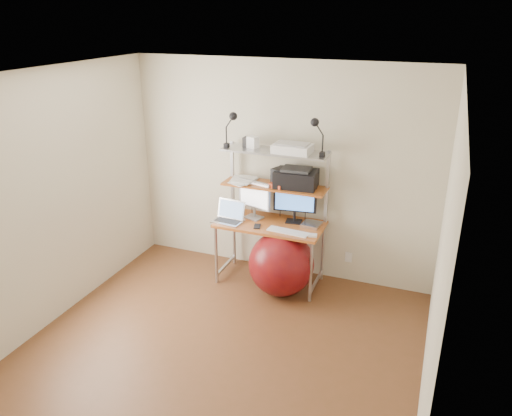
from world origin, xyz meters
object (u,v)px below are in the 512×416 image
at_px(monitor_silver, 254,197).
at_px(printer, 296,178).
at_px(monitor_black, 295,202).
at_px(exercise_ball, 281,264).
at_px(laptop, 230,217).

bearing_deg(monitor_silver, printer, 25.23).
bearing_deg(monitor_black, exercise_ball, -103.19).
bearing_deg(printer, monitor_black, -98.83).
height_order(laptop, printer, printer).
bearing_deg(exercise_ball, monitor_silver, 146.27).
distance_m(monitor_black, laptop, 0.76).
bearing_deg(laptop, monitor_black, 25.23).
relative_size(monitor_silver, laptop, 1.32).
xyz_separation_m(monitor_black, exercise_ball, (-0.03, -0.34, -0.62)).
bearing_deg(printer, exercise_ball, -99.13).
distance_m(monitor_silver, laptop, 0.36).
xyz_separation_m(monitor_silver, printer, (0.47, 0.07, 0.26)).
relative_size(monitor_silver, exercise_ball, 0.66).
bearing_deg(exercise_ball, laptop, 171.56).
distance_m(monitor_silver, monitor_black, 0.47).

